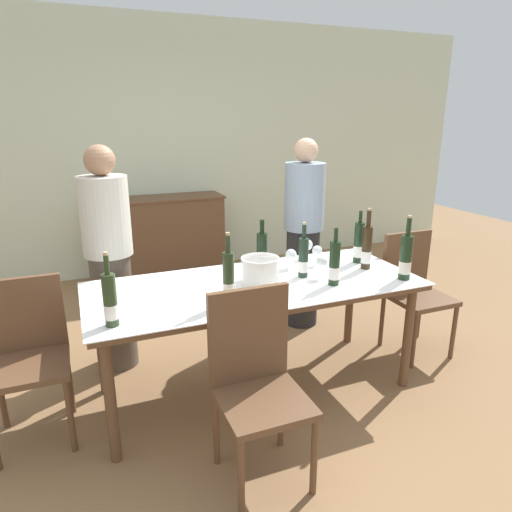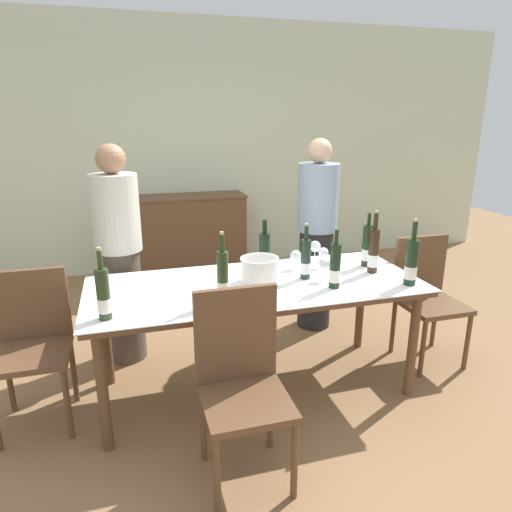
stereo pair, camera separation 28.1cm
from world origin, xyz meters
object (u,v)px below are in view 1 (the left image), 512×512
Objects in this scene: chair_left_end at (27,348)px; chair_near_front at (256,375)px; wine_bottle_4 at (367,248)px; wine_bottle_7 at (359,244)px; ice_bucket at (260,271)px; wine_glass_0 at (307,245)px; person_host at (110,262)px; wine_glass_2 at (291,255)px; wine_bottle_6 at (303,258)px; wine_bottle_1 at (228,279)px; wine_glass_3 at (322,263)px; wine_bottle_0 at (406,258)px; wine_bottle_3 at (262,255)px; wine_bottle_5 at (334,265)px; wine_glass_1 at (317,251)px; sideboard_cabinet at (163,237)px; wine_bottle_2 at (110,301)px; dining_table at (256,293)px; chair_right_end at (413,285)px; person_guest_left at (303,236)px.

chair_near_front is at bearing -34.92° from chair_left_end.
wine_bottle_7 is (0.03, 0.14, -0.01)m from wine_bottle_4.
chair_left_end is (-1.35, 0.13, -0.32)m from ice_bucket.
wine_glass_0 is 0.09× the size of person_host.
wine_glass_2 is 0.15× the size of chair_left_end.
chair_near_front is at bearing -131.95° from wine_bottle_6.
person_host is (-0.55, 1.35, 0.25)m from chair_near_front.
wine_bottle_1 is 0.45× the size of chair_left_end.
wine_bottle_7 is 0.24× the size of person_host.
wine_glass_0 is at bearing 74.86° from wine_glass_3.
wine_bottle_3 is at bearing 152.31° from wine_bottle_0.
wine_glass_1 is at bearing 75.74° from wine_bottle_5.
wine_bottle_0 is 2.31m from chair_left_end.
wine_bottle_2 reaches higher than sideboard_cabinet.
chair_near_front reaches higher than wine_glass_3.
wine_bottle_3 is (-0.81, 0.43, -0.00)m from wine_bottle_0.
wine_bottle_3 is (0.10, 0.14, 0.20)m from dining_table.
wine_bottle_6 is 0.38× the size of chair_near_front.
sideboard_cabinet is at bearing 95.21° from wine_bottle_3.
wine_glass_3 is at bearing -69.53° from wine_glass_2.
chair_near_front is at bearing -139.62° from wine_glass_3.
wine_glass_3 is (-0.01, 0.14, -0.03)m from wine_bottle_5.
sideboard_cabinet reaches higher than wine_glass_0.
dining_table is (0.12, -2.51, 0.23)m from sideboard_cabinet.
sideboard_cabinet is 2.72m from chair_left_end.
wine_glass_0 reaches higher than wine_glass_2.
chair_left_end is (-0.44, 0.37, -0.36)m from wine_bottle_2.
wine_glass_1 is 1.21m from chair_near_front.
chair_right_end is (1.24, -0.06, -0.36)m from wine_bottle_3.
wine_bottle_6 is 0.96m from chair_near_front.
wine_bottle_6 is at bearing 8.52° from ice_bucket.
wine_bottle_1 reaches higher than wine_bottle_6.
wine_glass_1 reaches higher than dining_table.
wine_glass_2 is (-0.58, 0.48, -0.05)m from wine_bottle_0.
wine_bottle_3 is at bearing 64.33° from ice_bucket.
sideboard_cabinet is 2.45m from wine_glass_1.
chair_right_end is (1.33, 0.13, -0.32)m from ice_bucket.
chair_right_end is (1.01, 0.08, -0.35)m from wine_bottle_6.
chair_left_end is (-2.18, -0.04, -0.36)m from wine_bottle_7.
wine_bottle_1 is 1.68m from chair_right_end.
wine_glass_0 is 0.16m from wine_glass_1.
wine_bottle_7 reaches higher than wine_glass_2.
wine_bottle_3 is 1.01× the size of wine_bottle_6.
wine_glass_3 is at bearing -154.66° from wine_bottle_7.
wine_glass_3 is at bearing -170.49° from chair_right_end.
ice_bucket is 0.15× the size of person_guest_left.
chair_left_end is (-1.67, 0.08, -0.35)m from wine_bottle_6.
chair_right_end is (1.34, 0.09, -0.16)m from dining_table.
wine_glass_0 is (0.81, 0.59, -0.05)m from wine_bottle_1.
chair_right_end is at bearing 9.51° from wine_glass_3.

